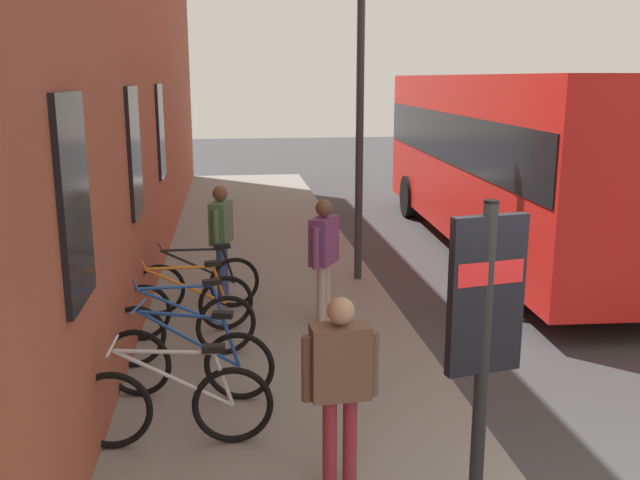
% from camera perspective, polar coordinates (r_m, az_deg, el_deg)
% --- Properties ---
extents(ground, '(60.00, 60.00, 0.00)m').
position_cam_1_polar(ground, '(10.44, 11.55, -5.55)').
color(ground, '#38383A').
extents(sidewalk_pavement, '(24.00, 3.50, 0.12)m').
position_cam_1_polar(sidewalk_pavement, '(11.80, -4.40, -2.82)').
color(sidewalk_pavement, gray).
rests_on(sidewalk_pavement, ground).
extents(station_facade, '(22.00, 0.65, 8.83)m').
position_cam_1_polar(station_facade, '(12.47, -14.97, 17.83)').
color(station_facade, brown).
rests_on(station_facade, ground).
extents(bicycle_nearest_sign, '(0.48, 1.77, 0.97)m').
position_cam_1_polar(bicycle_nearest_sign, '(6.39, -11.90, -13.05)').
color(bicycle_nearest_sign, black).
rests_on(bicycle_nearest_sign, sidewalk_pavement).
extents(bicycle_beside_lamp, '(0.54, 1.75, 0.97)m').
position_cam_1_polar(bicycle_beside_lamp, '(7.23, -10.71, -9.77)').
color(bicycle_beside_lamp, black).
rests_on(bicycle_beside_lamp, sidewalk_pavement).
extents(bicycle_leaning_wall, '(0.59, 1.73, 0.97)m').
position_cam_1_polar(bicycle_leaning_wall, '(8.16, -11.24, -7.10)').
color(bicycle_leaning_wall, black).
rests_on(bicycle_leaning_wall, sidewalk_pavement).
extents(bicycle_end_of_row, '(0.59, 1.73, 0.97)m').
position_cam_1_polar(bicycle_end_of_row, '(8.94, -10.93, -5.27)').
color(bicycle_end_of_row, black).
rests_on(bicycle_end_of_row, sidewalk_pavement).
extents(bicycle_by_door, '(0.57, 1.74, 0.97)m').
position_cam_1_polar(bicycle_by_door, '(9.81, -9.95, -3.57)').
color(bicycle_by_door, black).
rests_on(bicycle_by_door, sidewalk_pavement).
extents(transit_info_sign, '(0.19, 0.56, 2.40)m').
position_cam_1_polar(transit_info_sign, '(4.87, 13.35, -6.12)').
color(transit_info_sign, black).
rests_on(transit_info_sign, sidewalk_pavement).
extents(city_bus, '(10.61, 3.04, 3.35)m').
position_cam_1_polar(city_bus, '(13.93, 15.16, 7.00)').
color(city_bus, red).
rests_on(city_bus, ground).
extents(pedestrian_crossing_street, '(0.25, 0.60, 1.58)m').
position_cam_1_polar(pedestrian_crossing_street, '(5.42, 1.67, -10.93)').
color(pedestrian_crossing_street, maroon).
rests_on(pedestrian_crossing_street, sidewalk_pavement).
extents(pedestrian_near_bus, '(0.56, 0.45, 1.66)m').
position_cam_1_polar(pedestrian_near_bus, '(9.03, 0.32, -0.71)').
color(pedestrian_near_bus, '#B2A599').
rests_on(pedestrian_near_bus, sidewalk_pavement).
extents(pedestrian_by_facade, '(0.61, 0.36, 1.66)m').
position_cam_1_polar(pedestrian_by_facade, '(10.28, -8.09, 0.85)').
color(pedestrian_by_facade, '#334C8C').
rests_on(pedestrian_by_facade, sidewalk_pavement).
extents(street_lamp, '(0.28, 0.28, 5.58)m').
position_cam_1_polar(street_lamp, '(10.89, 3.33, 13.65)').
color(street_lamp, '#333338').
rests_on(street_lamp, sidewalk_pavement).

